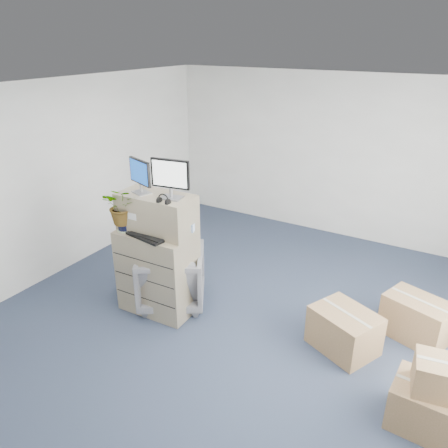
{
  "coord_description": "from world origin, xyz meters",
  "views": [
    {
      "loc": [
        2.15,
        -3.77,
        3.32
      ],
      "look_at": [
        -0.32,
        0.4,
        1.22
      ],
      "focal_mm": 35.0,
      "sensor_mm": 36.0,
      "label": 1
    }
  ],
  "objects_px": {
    "potted_plant": "(123,210)",
    "office_chair": "(171,274)",
    "filing_cabinet_lower": "(158,271)",
    "water_bottle": "(163,223)",
    "monitor_right": "(170,177)",
    "monitor_left": "(140,174)",
    "keyboard": "(147,236)"
  },
  "relations": [
    {
      "from": "filing_cabinet_lower",
      "to": "keyboard",
      "type": "distance_m",
      "value": 0.59
    },
    {
      "from": "monitor_left",
      "to": "potted_plant",
      "type": "distance_m",
      "value": 0.5
    },
    {
      "from": "monitor_right",
      "to": "potted_plant",
      "type": "bearing_deg",
      "value": -172.04
    },
    {
      "from": "filing_cabinet_lower",
      "to": "monitor_right",
      "type": "relative_size",
      "value": 2.31
    },
    {
      "from": "monitor_left",
      "to": "water_bottle",
      "type": "bearing_deg",
      "value": 22.1
    },
    {
      "from": "filing_cabinet_lower",
      "to": "office_chair",
      "type": "bearing_deg",
      "value": 68.18
    },
    {
      "from": "monitor_left",
      "to": "potted_plant",
      "type": "relative_size",
      "value": 0.73
    },
    {
      "from": "filing_cabinet_lower",
      "to": "potted_plant",
      "type": "height_order",
      "value": "potted_plant"
    },
    {
      "from": "potted_plant",
      "to": "water_bottle",
      "type": "bearing_deg",
      "value": 20.17
    },
    {
      "from": "potted_plant",
      "to": "office_chair",
      "type": "xyz_separation_m",
      "value": [
        0.43,
        0.33,
        -0.93
      ]
    },
    {
      "from": "monitor_right",
      "to": "potted_plant",
      "type": "distance_m",
      "value": 0.78
    },
    {
      "from": "monitor_left",
      "to": "monitor_right",
      "type": "xyz_separation_m",
      "value": [
        0.42,
        0.03,
        0.03
      ]
    },
    {
      "from": "potted_plant",
      "to": "office_chair",
      "type": "relative_size",
      "value": 0.66
    },
    {
      "from": "keyboard",
      "to": "water_bottle",
      "type": "bearing_deg",
      "value": 74.44
    },
    {
      "from": "monitor_right",
      "to": "water_bottle",
      "type": "bearing_deg",
      "value": 178.62
    },
    {
      "from": "filing_cabinet_lower",
      "to": "potted_plant",
      "type": "bearing_deg",
      "value": -159.68
    },
    {
      "from": "keyboard",
      "to": "potted_plant",
      "type": "relative_size",
      "value": 0.94
    },
    {
      "from": "monitor_right",
      "to": "keyboard",
      "type": "relative_size",
      "value": 0.89
    },
    {
      "from": "keyboard",
      "to": "water_bottle",
      "type": "distance_m",
      "value": 0.25
    },
    {
      "from": "filing_cabinet_lower",
      "to": "monitor_right",
      "type": "xyz_separation_m",
      "value": [
        0.24,
        0.04,
        1.28
      ]
    },
    {
      "from": "potted_plant",
      "to": "office_chair",
      "type": "height_order",
      "value": "potted_plant"
    },
    {
      "from": "potted_plant",
      "to": "monitor_right",
      "type": "bearing_deg",
      "value": 17.52
    },
    {
      "from": "potted_plant",
      "to": "office_chair",
      "type": "bearing_deg",
      "value": 37.8
    },
    {
      "from": "monitor_right",
      "to": "office_chair",
      "type": "xyz_separation_m",
      "value": [
        -0.17,
        0.14,
        -1.4
      ]
    },
    {
      "from": "potted_plant",
      "to": "filing_cabinet_lower",
      "type": "bearing_deg",
      "value": 22.07
    },
    {
      "from": "keyboard",
      "to": "water_bottle",
      "type": "xyz_separation_m",
      "value": [
        0.09,
        0.19,
        0.12
      ]
    },
    {
      "from": "filing_cabinet_lower",
      "to": "keyboard",
      "type": "xyz_separation_m",
      "value": [
        0.01,
        -0.17,
        0.56
      ]
    },
    {
      "from": "monitor_left",
      "to": "keyboard",
      "type": "relative_size",
      "value": 0.78
    },
    {
      "from": "water_bottle",
      "to": "monitor_right",
      "type": "bearing_deg",
      "value": 8.18
    },
    {
      "from": "filing_cabinet_lower",
      "to": "water_bottle",
      "type": "height_order",
      "value": "water_bottle"
    },
    {
      "from": "water_bottle",
      "to": "monitor_left",
      "type": "bearing_deg",
      "value": -177.22
    },
    {
      "from": "filing_cabinet_lower",
      "to": "monitor_left",
      "type": "xyz_separation_m",
      "value": [
        -0.18,
        0.01,
        1.25
      ]
    }
  ]
}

